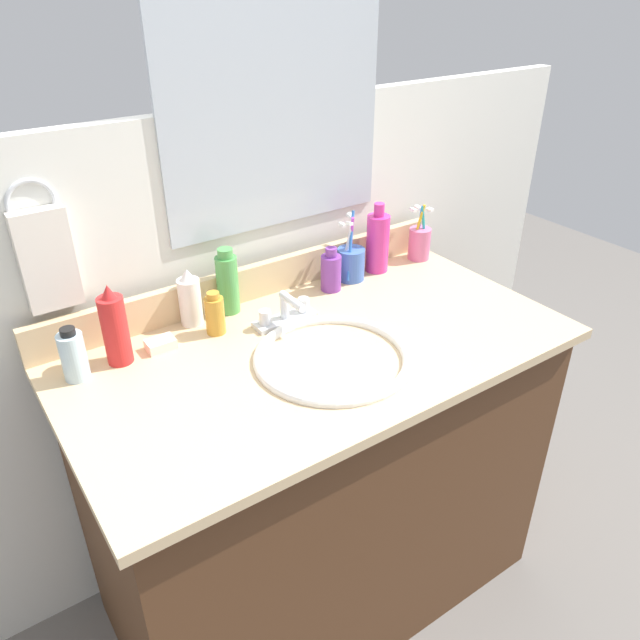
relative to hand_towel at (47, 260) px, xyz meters
The scene contains 20 objects.
ground_plane 1.19m from the hand_towel, 33.65° to the right, with size 6.00×6.00×0.00m, color #66605B.
vanity_cabinet 0.86m from the hand_towel, 33.65° to the right, with size 1.11×0.57×0.80m, color #4C2D19.
countertop 0.62m from the hand_towel, 33.65° to the right, with size 1.15×0.62×0.02m, color #D1B284.
backsplash 0.51m from the hand_towel, ahead, with size 1.15×0.02×0.09m, color #D1B284.
back_wall 0.62m from the hand_towel, ahead, with size 2.25×0.04×1.30m, color silver.
mirror_panel 0.62m from the hand_towel, ahead, with size 0.60×0.01×0.56m, color #B2BCC6.
towel_ring 0.12m from the hand_towel, 90.00° to the left, with size 0.10×0.10×0.01m, color silver.
hand_towel is the anchor object (origin of this frame).
sink_basin 0.65m from the hand_towel, 38.85° to the right, with size 0.35×0.35×0.11m.
faucet 0.54m from the hand_towel, 21.33° to the right, with size 0.16×0.10×0.08m.
bottle_oil_amber 0.38m from the hand_towel, 22.22° to the right, with size 0.05×0.05×0.11m.
bottle_spray_red 0.20m from the hand_towel, 55.30° to the right, with size 0.06×0.06×0.19m.
bottle_cream_purple 0.69m from the hand_towel, ahead, with size 0.05×0.05×0.12m.
bottle_soap_pink 0.85m from the hand_towel, ahead, with size 0.06×0.06×0.20m.
bottle_lotion_white 0.32m from the hand_towel, 10.80° to the right, with size 0.05×0.05×0.14m.
bottle_toner_green 0.41m from the hand_towel, ahead, with size 0.05×0.05×0.17m.
bottle_gel_clear 0.21m from the hand_towel, 96.20° to the right, with size 0.05×0.05×0.12m.
cup_pink 1.01m from the hand_towel, ahead, with size 0.06×0.06×0.16m.
cup_blue_plastic 0.77m from the hand_towel, ahead, with size 0.08×0.08×0.19m.
soap_bar 0.30m from the hand_towel, 34.84° to the right, with size 0.06×0.04×0.02m, color white.
Camera 1 is at (-0.68, -0.97, 1.59)m, focal length 34.66 mm.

